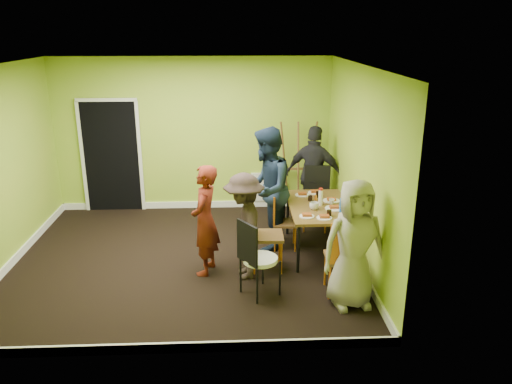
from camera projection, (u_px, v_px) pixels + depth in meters
ground at (186, 259)px, 7.40m from camera, size 5.00×5.00×0.00m
room_walls at (181, 196)px, 7.13m from camera, size 5.04×4.54×2.82m
dining_table at (319, 208)px, 7.47m from camera, size 0.90×1.50×0.75m
chair_left_far at (280, 218)px, 7.65m from camera, size 0.39×0.38×0.88m
chair_left_near at (261, 229)px, 6.95m from camera, size 0.46×0.45×1.07m
chair_back_end at (317, 184)px, 8.46m from camera, size 0.52×0.59×1.06m
chair_front_end at (344, 254)px, 6.24m from camera, size 0.44×0.45×1.04m
chair_bentwood at (256, 255)px, 6.24m from camera, size 0.56×0.55×1.03m
easel at (297, 167)px, 9.14m from camera, size 0.68×0.64×1.70m
plate_near_left at (302, 195)px, 7.87m from camera, size 0.22×0.22×0.01m
plate_near_right at (307, 216)px, 6.99m from camera, size 0.21×0.21×0.01m
plate_far_back at (315, 193)px, 7.98m from camera, size 0.23×0.23×0.01m
plate_far_front at (324, 218)px, 6.94m from camera, size 0.22×0.22×0.01m
plate_wall_back at (331, 201)px, 7.62m from camera, size 0.25×0.25×0.01m
plate_wall_front at (334, 208)px, 7.30m from camera, size 0.27×0.27×0.01m
thermos at (321, 198)px, 7.40m from camera, size 0.06×0.06×0.24m
blue_bottle at (342, 205)px, 7.15m from camera, size 0.08×0.08×0.20m
orange_bottle at (316, 198)px, 7.66m from camera, size 0.03×0.03×0.08m
glass_mid at (310, 198)px, 7.62m from camera, size 0.07×0.07×0.08m
glass_back at (318, 194)px, 7.77m from camera, size 0.07×0.07×0.10m
glass_front at (329, 213)px, 7.00m from camera, size 0.07×0.07×0.09m
cup_a at (314, 206)px, 7.26m from camera, size 0.13×0.13×0.11m
cup_b at (332, 202)px, 7.47m from camera, size 0.09×0.09×0.08m
person_standing at (205, 220)px, 6.80m from camera, size 0.49×0.63×1.55m
person_left_far at (267, 189)px, 7.54m from camera, size 0.88×1.04×1.89m
person_left_near at (244, 226)px, 6.69m from camera, size 0.59×0.98×1.47m
person_back_end at (314, 175)px, 8.59m from camera, size 1.08×0.80×1.71m
person_front_end at (354, 244)px, 5.97m from camera, size 0.85×0.62×1.62m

